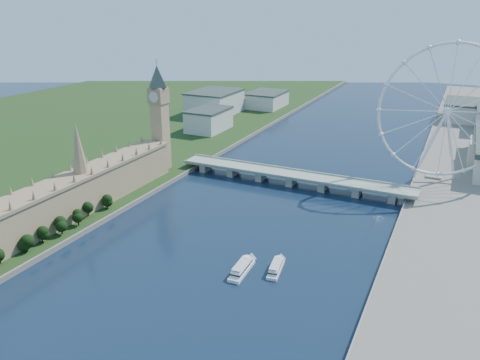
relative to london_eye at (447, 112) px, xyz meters
The scene contains 7 objects.
parliament_range 313.29m from the london_eye, 143.26° to the right, with size 24.00×200.00×70.00m.
big_ben 259.68m from the london_eye, 162.73° to the right, with size 20.02×20.02×110.00m.
westminster_bridge 145.38m from the london_eye, 155.34° to the right, with size 220.00×22.00×9.50m.
london_eye is the anchor object (origin of this frame).
city_skyline 226.06m from the london_eye, 111.50° to the left, with size 505.00×280.00×32.00m.
tour_boat_near 243.84m from the london_eye, 114.43° to the right, with size 7.81×30.51×6.75m, color white, non-canonical shape.
tour_boat_far 227.64m from the london_eye, 111.16° to the right, with size 6.94×27.28×6.00m, color silver, non-canonical shape.
Camera 1 is at (129.91, -84.76, 154.49)m, focal length 35.00 mm.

